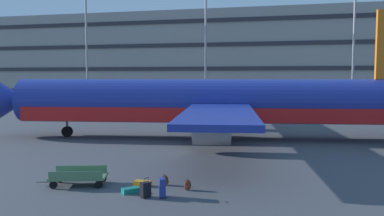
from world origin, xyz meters
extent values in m
plane|color=#424449|center=(0.00, 0.00, 0.00)|extent=(600.00, 600.00, 0.00)
cube|color=gray|center=(0.00, 48.10, 8.72)|extent=(132.53, 18.50, 17.44)
cube|color=#2D2D33|center=(0.00, 38.75, 2.18)|extent=(131.20, 0.24, 0.70)
cube|color=#2D2D33|center=(0.00, 38.75, 6.54)|extent=(131.20, 0.24, 0.70)
cube|color=#2D2D33|center=(0.00, 38.75, 10.90)|extent=(131.20, 0.24, 0.70)
cube|color=#2D2D33|center=(0.00, 38.75, 15.26)|extent=(131.20, 0.24, 0.70)
cylinder|color=navy|center=(-4.10, -1.35, 3.12)|extent=(32.12, 8.46, 3.64)
cube|color=red|center=(-4.10, -1.35, 2.12)|extent=(30.85, 8.19, 1.16)
cone|color=navy|center=(-20.87, -3.93, 3.12)|extent=(3.40, 3.86, 3.45)
cube|color=navy|center=(10.17, 4.34, 3.58)|extent=(2.61, 5.66, 0.20)
cube|color=navy|center=(-1.81, -9.62, 2.85)|extent=(6.39, 13.93, 0.36)
cube|color=navy|center=(-4.41, 7.23, 2.85)|extent=(6.39, 13.93, 0.36)
cylinder|color=#9E9EA3|center=(-2.67, -7.31, 1.55)|extent=(2.87, 2.37, 2.00)
cylinder|color=#9E9EA3|center=(-4.53, 4.76, 1.55)|extent=(2.87, 2.37, 2.00)
cylinder|color=black|center=(-16.09, -3.20, 0.45)|extent=(0.94, 0.48, 0.90)
cylinder|color=slate|center=(-16.09, -3.20, 1.10)|extent=(0.20, 0.20, 1.30)
cylinder|color=black|center=(-2.60, -2.68, 0.45)|extent=(0.94, 0.48, 0.90)
cylinder|color=slate|center=(-2.60, -2.68, 1.10)|extent=(0.20, 0.20, 1.30)
cylinder|color=black|center=(-3.07, 0.37, 0.45)|extent=(0.94, 0.48, 0.90)
cylinder|color=slate|center=(-3.07, 0.37, 1.10)|extent=(0.20, 0.20, 1.30)
cylinder|color=gray|center=(-34.23, 34.14, 10.27)|extent=(0.36, 0.36, 20.54)
cylinder|color=gray|center=(-11.79, 34.14, 9.55)|extent=(0.36, 0.36, 19.09)
cylinder|color=gray|center=(12.01, 34.14, 12.85)|extent=(0.36, 0.36, 25.71)
cube|color=navy|center=(-2.84, -17.69, 0.44)|extent=(0.42, 0.51, 0.78)
cylinder|color=#333338|center=(-2.72, -17.77, 0.90)|extent=(0.02, 0.02, 0.14)
cylinder|color=#333338|center=(-2.82, -17.55, 0.90)|extent=(0.02, 0.02, 0.14)
cube|color=black|center=(-2.77, -17.66, 0.97)|extent=(0.12, 0.23, 0.02)
cylinder|color=black|center=(-2.86, -17.90, 0.03)|extent=(0.05, 0.04, 0.05)
cylinder|color=black|center=(-3.01, -17.57, 0.03)|extent=(0.05, 0.04, 0.05)
cylinder|color=black|center=(-2.68, -17.81, 0.03)|extent=(0.05, 0.04, 0.05)
cylinder|color=black|center=(-2.82, -17.49, 0.03)|extent=(0.05, 0.04, 0.05)
cube|color=orange|center=(-4.31, -16.21, 0.13)|extent=(0.81, 0.46, 0.25)
cube|color=black|center=(-4.72, -16.18, 0.13)|extent=(0.04, 0.21, 0.02)
cube|color=black|center=(-3.53, -17.91, 0.36)|extent=(0.46, 0.49, 0.62)
cylinder|color=#333338|center=(-3.53, -18.05, 0.77)|extent=(0.02, 0.02, 0.20)
cylinder|color=#333338|center=(-3.39, -17.87, 0.77)|extent=(0.02, 0.02, 0.20)
cube|color=black|center=(-3.46, -17.96, 0.88)|extent=(0.15, 0.19, 0.02)
cylinder|color=black|center=(-3.71, -17.97, 0.03)|extent=(0.05, 0.05, 0.05)
cylinder|color=black|center=(-3.52, -17.71, 0.03)|extent=(0.05, 0.05, 0.05)
cylinder|color=black|center=(-3.53, -18.10, 0.03)|extent=(0.05, 0.05, 0.05)
cylinder|color=black|center=(-3.34, -17.84, 0.03)|extent=(0.05, 0.05, 0.05)
cube|color=#147266|center=(-4.42, -17.41, 0.12)|extent=(0.83, 0.81, 0.23)
cube|color=black|center=(-4.13, -17.14, 0.12)|extent=(0.16, 0.17, 0.02)
ellipsoid|color=#592619|center=(-2.05, -16.39, 0.24)|extent=(0.39, 0.36, 0.48)
ellipsoid|color=#592619|center=(-1.99, -16.47, 0.17)|extent=(0.24, 0.21, 0.22)
torus|color=black|center=(-2.06, -16.37, 0.49)|extent=(0.08, 0.06, 0.08)
cube|color=black|center=(-2.02, -16.27, 0.24)|extent=(0.04, 0.04, 0.41)
cube|color=black|center=(-2.17, -16.36, 0.24)|extent=(0.04, 0.04, 0.41)
ellipsoid|color=#592619|center=(-3.28, -15.83, 0.24)|extent=(0.35, 0.38, 0.47)
ellipsoid|color=#592619|center=(-3.20, -15.89, 0.17)|extent=(0.20, 0.24, 0.21)
torus|color=black|center=(-3.31, -15.82, 0.48)|extent=(0.05, 0.08, 0.08)
cube|color=black|center=(-3.33, -15.71, 0.24)|extent=(0.04, 0.04, 0.40)
cube|color=black|center=(-3.41, -15.85, 0.24)|extent=(0.04, 0.04, 0.40)
cube|color=#4C724C|center=(-7.31, -16.82, 0.42)|extent=(2.86, 1.99, 0.12)
cylinder|color=#4C4C51|center=(-8.89, -17.29, 0.18)|extent=(0.69, 0.25, 0.05)
cube|color=#4C724C|center=(-7.13, -17.41, 0.62)|extent=(2.38, 0.74, 0.40)
cube|color=#4C724C|center=(-7.48, -16.23, 0.62)|extent=(2.38, 0.74, 0.40)
cylinder|color=black|center=(-8.15, -17.65, 0.18)|extent=(0.37, 0.20, 0.36)
cylinder|color=black|center=(-8.46, -16.59, 0.18)|extent=(0.37, 0.20, 0.36)
cylinder|color=black|center=(-6.15, -17.05, 0.18)|extent=(0.37, 0.20, 0.36)
cylinder|color=black|center=(-6.47, -15.99, 0.18)|extent=(0.37, 0.20, 0.36)
camera|label=1|loc=(2.42, -33.82, 5.22)|focal=37.61mm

